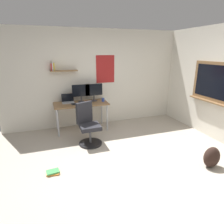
% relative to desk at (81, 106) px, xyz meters
% --- Properties ---
extents(ground_plane, '(5.20, 5.20, 0.00)m').
position_rel_desk_xyz_m(ground_plane, '(0.49, -2.04, -0.66)').
color(ground_plane, '#ADA393').
rests_on(ground_plane, ground).
extents(wall_back, '(5.00, 0.30, 2.60)m').
position_rel_desk_xyz_m(wall_back, '(0.49, 0.40, 0.64)').
color(wall_back, silver).
rests_on(wall_back, ground).
extents(desk, '(1.38, 0.65, 0.74)m').
position_rel_desk_xyz_m(desk, '(0.00, 0.00, 0.00)').
color(desk, olive).
rests_on(desk, ground).
extents(office_chair, '(0.54, 0.55, 0.95)m').
position_rel_desk_xyz_m(office_chair, '(-0.01, -0.87, -0.26)').
color(office_chair, black).
rests_on(office_chair, ground).
extents(laptop, '(0.31, 0.21, 0.23)m').
position_rel_desk_xyz_m(laptop, '(-0.31, 0.15, 0.13)').
color(laptop, '#ADAFB5').
rests_on(laptop, desk).
extents(monitor_primary, '(0.46, 0.17, 0.46)m').
position_rel_desk_xyz_m(monitor_primary, '(0.03, 0.11, 0.35)').
color(monitor_primary, '#38383D').
rests_on(monitor_primary, desk).
extents(monitor_secondary, '(0.46, 0.17, 0.46)m').
position_rel_desk_xyz_m(monitor_secondary, '(0.38, 0.11, 0.35)').
color(monitor_secondary, '#38383D').
rests_on(monitor_secondary, desk).
extents(keyboard, '(0.37, 0.13, 0.02)m').
position_rel_desk_xyz_m(keyboard, '(-0.07, -0.08, 0.09)').
color(keyboard, black).
rests_on(keyboard, desk).
extents(computer_mouse, '(0.10, 0.06, 0.03)m').
position_rel_desk_xyz_m(computer_mouse, '(0.21, -0.08, 0.09)').
color(computer_mouse, '#262628').
rests_on(computer_mouse, desk).
extents(coffee_mug, '(0.08, 0.08, 0.09)m').
position_rel_desk_xyz_m(coffee_mug, '(0.59, -0.03, 0.12)').
color(coffee_mug, '#334CA5').
rests_on(coffee_mug, desk).
extents(backpack, '(0.32, 0.22, 0.39)m').
position_rel_desk_xyz_m(backpack, '(1.89, -2.53, -0.47)').
color(backpack, black).
rests_on(backpack, ground).
extents(book_stack_on_floor, '(0.23, 0.18, 0.05)m').
position_rel_desk_xyz_m(book_stack_on_floor, '(-0.85, -1.81, -0.64)').
color(book_stack_on_floor, orange).
rests_on(book_stack_on_floor, ground).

